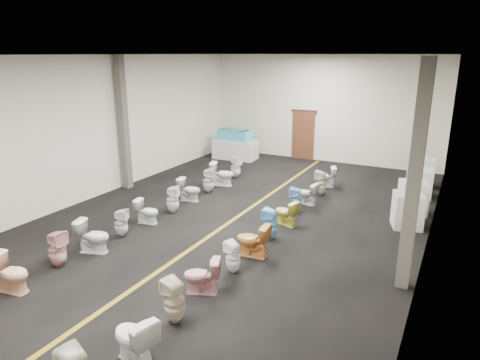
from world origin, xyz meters
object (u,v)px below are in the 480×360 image
(appliance_crate_b, at_px, (413,198))
(toilet_right_3, at_px, (202,276))
(appliance_crate_d, at_px, (424,172))
(toilet_left_9, at_px, (208,180))
(toilet_right_6, at_px, (271,224))
(toilet_right_9, at_px, (307,193))
(toilet_right_11, at_px, (325,177))
(toilet_left_10, at_px, (222,174))
(bathtub, at_px, (235,135))
(toilet_left_11, at_px, (236,167))
(toilet_left_5, at_px, (121,223))
(toilet_right_2, at_px, (174,301))
(appliance_crate_a, at_px, (408,210))
(toilet_right_1, at_px, (134,339))
(toilet_right_8, at_px, (296,200))
(toilet_right_4, at_px, (233,257))
(toilet_left_3, at_px, (57,249))
(toilet_right_5, at_px, (253,240))
(appliance_crate_c, at_px, (420,183))
(toilet_left_7, at_px, (173,199))
(toilet_right_7, at_px, (286,213))
(toilet_left_4, at_px, (93,236))
(toilet_left_8, at_px, (189,190))
(toilet_left_2, at_px, (11,273))
(toilet_right_10, at_px, (321,183))
(toilet_left_6, at_px, (147,211))

(appliance_crate_b, distance_m, toilet_right_3, 7.23)
(appliance_crate_d, height_order, toilet_right_3, appliance_crate_d)
(toilet_left_9, distance_m, toilet_right_6, 4.20)
(toilet_right_9, bearing_deg, toilet_right_11, -169.15)
(toilet_left_10, bearing_deg, bathtub, 5.62)
(toilet_left_11, bearing_deg, toilet_left_10, -160.93)
(toilet_left_5, distance_m, toilet_right_2, 4.12)
(toilet_right_6, bearing_deg, appliance_crate_a, 130.39)
(toilet_left_9, xyz_separation_m, toilet_right_1, (3.41, -7.59, -0.01))
(toilet_right_3, height_order, toilet_right_8, toilet_right_8)
(toilet_right_9, bearing_deg, toilet_right_3, 9.15)
(toilet_right_6, bearing_deg, toilet_right_4, 0.08)
(toilet_left_3, bearing_deg, bathtub, 4.33)
(appliance_crate_b, bearing_deg, toilet_right_5, -122.25)
(appliance_crate_b, bearing_deg, appliance_crate_c, 90.00)
(toilet_left_7, relative_size, toilet_right_7, 1.15)
(toilet_left_4, height_order, toilet_left_8, toilet_left_4)
(toilet_right_2, height_order, toilet_right_4, toilet_right_2)
(toilet_left_2, distance_m, toilet_right_8, 7.54)
(toilet_left_3, height_order, toilet_right_6, toilet_left_3)
(appliance_crate_a, height_order, toilet_right_7, appliance_crate_a)
(toilet_left_2, bearing_deg, toilet_left_8, -9.80)
(toilet_left_9, height_order, toilet_right_11, toilet_left_9)
(toilet_left_5, height_order, toilet_right_11, toilet_left_5)
(toilet_left_9, distance_m, toilet_right_2, 7.27)
(appliance_crate_d, bearing_deg, toilet_left_5, -127.61)
(appliance_crate_a, height_order, toilet_left_3, appliance_crate_a)
(toilet_right_11, bearing_deg, toilet_right_10, -13.84)
(appliance_crate_b, distance_m, toilet_left_6, 7.65)
(toilet_right_1, xyz_separation_m, toilet_right_5, (-0.00, 4.05, -0.02))
(toilet_left_2, relative_size, toilet_left_8, 1.08)
(bathtub, bearing_deg, toilet_right_10, -26.44)
(toilet_left_2, relative_size, toilet_right_4, 1.12)
(toilet_right_2, height_order, toilet_right_5, toilet_right_2)
(toilet_right_4, bearing_deg, toilet_right_10, -160.03)
(appliance_crate_d, bearing_deg, toilet_right_10, -137.83)
(toilet_left_8, relative_size, toilet_right_5, 0.92)
(appliance_crate_c, relative_size, toilet_left_2, 1.16)
(appliance_crate_c, distance_m, toilet_left_7, 8.03)
(toilet_left_8, bearing_deg, toilet_left_3, 170.28)
(bathtub, distance_m, toilet_right_9, 6.49)
(bathtub, height_order, toilet_left_11, bathtub)
(bathtub, bearing_deg, toilet_right_4, -55.53)
(toilet_right_6, relative_size, toilet_right_7, 1.16)
(toilet_right_5, bearing_deg, appliance_crate_b, 142.25)
(appliance_crate_a, xyz_separation_m, toilet_left_8, (-6.43, -0.96, -0.10))
(appliance_crate_b, height_order, toilet_left_9, appliance_crate_b)
(toilet_right_5, bearing_deg, toilet_right_7, 175.27)
(appliance_crate_c, distance_m, toilet_left_5, 9.52)
(toilet_left_7, bearing_deg, toilet_right_8, -81.97)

